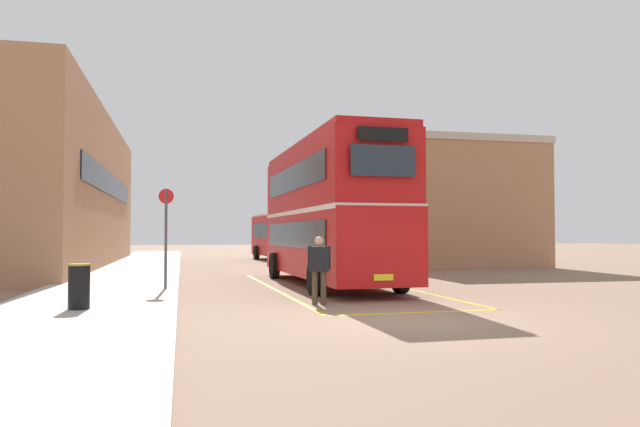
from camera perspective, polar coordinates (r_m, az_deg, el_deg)
The scene contains 10 objects.
ground_plane at distance 26.15m, azimuth -3.32°, elevation -5.74°, with size 135.60×135.60×0.00m, color #846651.
sidewalk_left at distance 28.24m, azimuth -17.34°, elevation -5.23°, with size 4.00×57.60×0.14m, color #B2ADA3.
brick_building_left at distance 33.90m, azimuth -24.89°, elevation 1.92°, with size 6.61×25.64×7.82m.
depot_building_right at distance 37.46m, azimuth 9.12°, elevation 0.55°, with size 8.56×16.19×6.69m.
double_decker_bus at distance 20.32m, azimuth 0.81°, elevation 0.25°, with size 3.02×10.74×4.75m.
single_deck_bus at distance 38.64m, azimuth -3.47°, elevation -2.08°, with size 3.33×8.69×3.02m.
pedestrian_boarding at distance 14.64m, azimuth -0.09°, elevation -4.98°, with size 0.55×0.33×1.67m.
litter_bin at distance 13.70m, azimuth -22.03°, elevation -6.47°, with size 0.46×0.46×0.96m.
bus_stop_sign at distance 17.96m, azimuth -14.51°, elevation -1.43°, with size 0.44×0.13×2.91m.
bay_marking_yellow at distance 18.49m, azimuth 2.35°, elevation -7.32°, with size 4.49×12.77×0.01m.
Camera 1 is at (-4.43, -11.31, 1.74)m, focal length 33.49 mm.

